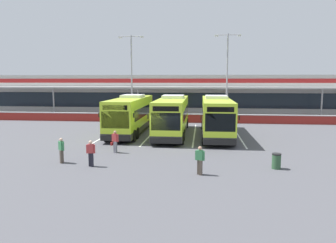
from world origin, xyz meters
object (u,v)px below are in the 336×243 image
object	(u,v)px
litter_bin	(276,161)
coach_bus_centre	(216,117)
pedestrian_child	(61,149)
coach_bus_left_centre	(172,116)
pedestrian_in_dark_coat	(200,159)
pedestrian_with_handbag	(115,141)
lamp_post_west	(132,72)
coach_bus_leftmost	(131,115)
pedestrian_near_bin	(91,152)
lamp_post_centre	(227,72)

from	to	relation	value
litter_bin	coach_bus_centre	bearing A→B (deg)	105.46
pedestrian_child	litter_bin	distance (m)	13.36
coach_bus_left_centre	pedestrian_in_dark_coat	xyz separation A→B (m)	(2.76, -13.05, -0.91)
pedestrian_with_handbag	litter_bin	distance (m)	11.19
coach_bus_left_centre	pedestrian_with_handbag	bearing A→B (deg)	-112.76
coach_bus_left_centre	coach_bus_centre	xyz separation A→B (m)	(4.19, -0.13, 0.00)
lamp_post_west	coach_bus_centre	bearing A→B (deg)	-46.63
coach_bus_leftmost	pedestrian_child	xyz separation A→B (m)	(-1.85, -12.02, -0.91)
coach_bus_centre	litter_bin	world-z (taller)	coach_bus_centre
coach_bus_leftmost	pedestrian_near_bin	xyz separation A→B (m)	(0.32, -12.66, -0.91)
coach_bus_leftmost	pedestrian_near_bin	bearing A→B (deg)	-88.56
pedestrian_child	lamp_post_west	size ratio (longest dim) A/B	0.15
coach_bus_leftmost	lamp_post_centre	size ratio (longest dim) A/B	1.11
pedestrian_with_handbag	pedestrian_child	bearing A→B (deg)	-129.37
coach_bus_centre	pedestrian_near_bin	xyz separation A→B (m)	(-8.08, -11.89, -0.91)
lamp_post_centre	litter_bin	distance (m)	23.04
coach_bus_centre	pedestrian_near_bin	distance (m)	14.41
coach_bus_left_centre	litter_bin	xyz separation A→B (m)	(7.29, -11.34, -1.32)
coach_bus_left_centre	pedestrian_child	xyz separation A→B (m)	(-6.06, -11.38, -0.91)
pedestrian_child	litter_bin	xyz separation A→B (m)	(13.35, 0.04, -0.41)
lamp_post_centre	pedestrian_near_bin	bearing A→B (deg)	-113.16
coach_bus_leftmost	pedestrian_in_dark_coat	distance (m)	15.39
coach_bus_left_centre	coach_bus_leftmost	bearing A→B (deg)	171.36
pedestrian_with_handbag	pedestrian_in_dark_coat	bearing A→B (deg)	-38.17
pedestrian_near_bin	lamp_post_west	bearing A→B (deg)	96.19
pedestrian_child	lamp_post_centre	xyz separation A→B (m)	(11.98, 22.29, 5.42)
lamp_post_centre	lamp_post_west	bearing A→B (deg)	179.22
lamp_post_centre	litter_bin	size ratio (longest dim) A/B	11.83
pedestrian_in_dark_coat	pedestrian_child	xyz separation A→B (m)	(-8.81, 1.67, 0.00)
coach_bus_left_centre	lamp_post_centre	xyz separation A→B (m)	(5.92, 10.91, 4.50)
coach_bus_leftmost	coach_bus_centre	size ratio (longest dim) A/B	1.00
coach_bus_centre	pedestrian_child	world-z (taller)	coach_bus_centre
coach_bus_centre	lamp_post_west	distance (m)	16.06
pedestrian_with_handbag	pedestrian_near_bin	distance (m)	3.87
coach_bus_left_centre	coach_bus_centre	distance (m)	4.19
litter_bin	lamp_post_centre	bearing A→B (deg)	93.53
pedestrian_near_bin	pedestrian_child	bearing A→B (deg)	163.48
coach_bus_left_centre	pedestrian_in_dark_coat	size ratio (longest dim) A/B	7.51
pedestrian_with_handbag	pedestrian_child	distance (m)	4.13
coach_bus_centre	pedestrian_in_dark_coat	distance (m)	13.03
pedestrian_with_handbag	pedestrian_child	xyz separation A→B (m)	(-2.62, -3.20, 0.02)
coach_bus_leftmost	lamp_post_centre	xyz separation A→B (m)	(10.13, 10.27, 4.50)
coach_bus_centre	pedestrian_in_dark_coat	world-z (taller)	coach_bus_centre
coach_bus_left_centre	pedestrian_with_handbag	world-z (taller)	coach_bus_left_centre
coach_bus_centre	coach_bus_leftmost	bearing A→B (deg)	174.77
pedestrian_with_handbag	coach_bus_leftmost	bearing A→B (deg)	95.00
coach_bus_centre	litter_bin	bearing A→B (deg)	-74.54
coach_bus_left_centre	coach_bus_centre	bearing A→B (deg)	-1.77
coach_bus_left_centre	coach_bus_centre	world-z (taller)	same
litter_bin	coach_bus_left_centre	bearing A→B (deg)	122.75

